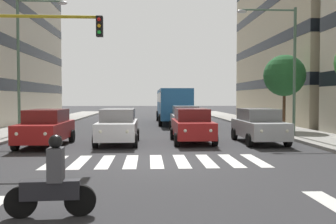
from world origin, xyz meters
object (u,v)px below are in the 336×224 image
motorcycle_with_rider (52,183)px  car_row2_0 (185,118)px  car_1 (192,125)px  street_lamp_right (26,52)px  street_tree_1 (284,76)px  bus_behind_traffic (173,102)px  car_2 (118,126)px  car_3 (46,127)px  car_0 (259,125)px  street_lamp_left (285,57)px  traffic_light_gantry (10,58)px

motorcycle_with_rider → car_row2_0: bearing=-104.0°
car_1 → car_row2_0: bearing=-92.8°
car_row2_0 → street_lamp_right: 10.82m
car_row2_0 → motorcycle_with_rider: 18.05m
motorcycle_with_rider → street_tree_1: (-10.89, -16.78, 3.10)m
bus_behind_traffic → street_tree_1: size_ratio=2.11×
car_2 → street_lamp_right: 8.00m
car_3 → street_lamp_right: street_lamp_right is taller
car_0 → car_row2_0: size_ratio=1.00×
street_tree_1 → car_2: bearing=28.5°
car_row2_0 → street_lamp_left: (-5.09, 4.51, 3.68)m
car_2 → street_tree_1: 12.34m
car_3 → street_tree_1: size_ratio=0.89×
car_0 → car_3: (10.33, 0.61, 0.00)m
car_0 → car_1: same height
car_1 → car_3: same height
car_3 → street_lamp_right: 6.60m
street_lamp_left → street_lamp_right: 14.92m
car_0 → street_lamp_right: (12.72, -4.00, 4.07)m
car_0 → traffic_light_gantry: traffic_light_gantry is taller
street_lamp_left → car_row2_0: bearing=-41.5°
bus_behind_traffic → motorcycle_with_rider: bearing=81.0°
car_2 → street_lamp_left: (-9.11, -1.95, 3.68)m
bus_behind_traffic → street_lamp_right: street_lamp_right is taller
car_row2_0 → motorcycle_with_rider: (4.36, 17.51, -0.24)m
bus_behind_traffic → car_1: bearing=90.0°
car_0 → street_lamp_left: street_lamp_left is taller
car_0 → motorcycle_with_rider: 13.21m
car_1 → street_tree_1: bearing=-141.5°
traffic_light_gantry → street_tree_1: traffic_light_gantry is taller
car_0 → traffic_light_gantry: (10.69, 4.01, 2.86)m
car_0 → street_lamp_left: 4.69m
bus_behind_traffic → motorcycle_with_rider: (4.05, 25.55, -1.21)m
street_lamp_left → car_3: bearing=12.2°
car_0 → car_row2_0: (3.02, -6.56, 0.00)m
street_lamp_left → street_tree_1: bearing=-110.9°
car_0 → car_3: bearing=3.4°
car_1 → street_lamp_left: size_ratio=0.62×
street_lamp_left → street_lamp_right: street_lamp_right is taller
street_lamp_left → car_2: bearing=12.1°
car_0 → street_lamp_right: 13.94m
bus_behind_traffic → street_tree_1: street_tree_1 is taller
traffic_light_gantry → street_lamp_right: bearing=-75.8°
car_3 → street_lamp_right: size_ratio=0.56×
street_lamp_right → street_tree_1: bearing=-173.6°
car_2 → street_tree_1: (-10.55, -5.73, 2.86)m
motorcycle_with_rider → traffic_light_gantry: bearing=-64.4°
car_2 → motorcycle_with_rider: car_2 is taller
car_0 → street_tree_1: bearing=-121.1°
bus_behind_traffic → street_lamp_left: size_ratio=1.47×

